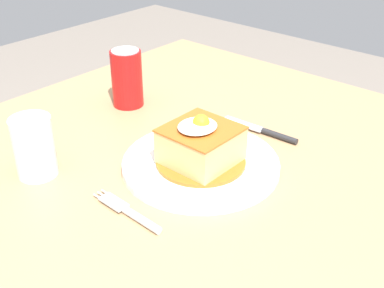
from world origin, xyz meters
The scene contains 7 objects.
dining_table centered at (0.00, 0.00, 0.65)m, with size 1.15×0.89×0.77m.
main_plate centered at (0.06, -0.06, 0.78)m, with size 0.27×0.27×0.02m.
sandwich_meal centered at (0.06, -0.06, 0.82)m, with size 0.16×0.16×0.09m.
fork centered at (-0.11, -0.07, 0.78)m, with size 0.02×0.14×0.01m.
knife centered at (0.24, -0.09, 0.78)m, with size 0.02×0.17×0.01m.
soda_can centered at (0.15, 0.22, 0.84)m, with size 0.07×0.07×0.12m.
drinking_glass centered at (-0.14, 0.14, 0.82)m, with size 0.07×0.07×0.10m.
Camera 1 is at (-0.51, -0.53, 1.24)m, focal length 46.86 mm.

